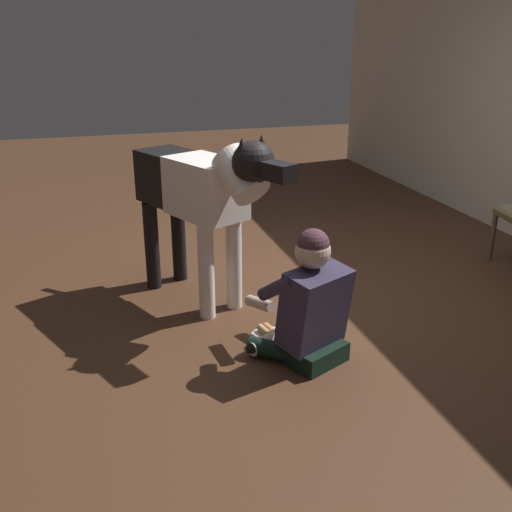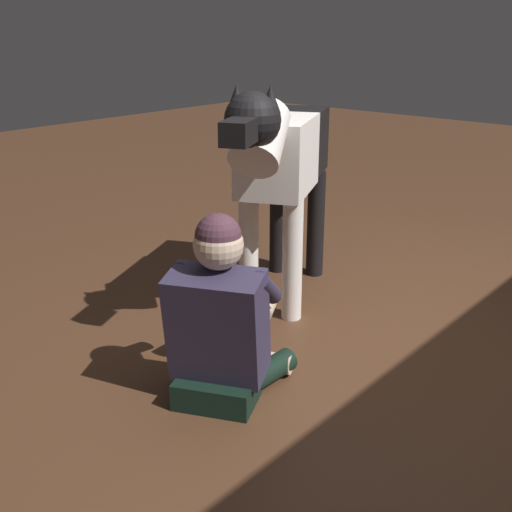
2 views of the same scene
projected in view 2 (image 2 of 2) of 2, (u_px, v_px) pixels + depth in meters
ground_plane at (385, 344)px, 3.33m from camera, size 15.63×15.63×0.00m
person_sitting_on_floor at (222, 323)px, 2.78m from camera, size 0.70×0.62×0.84m
large_dog at (280, 161)px, 3.56m from camera, size 1.54×0.83×1.30m
hot_dog_on_plate at (244, 353)px, 3.19m from camera, size 0.25×0.25×0.06m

